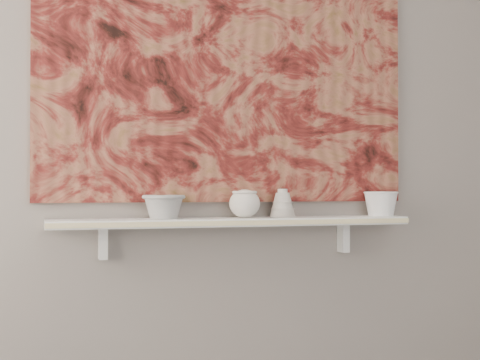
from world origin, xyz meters
name	(u,v)px	position (x,y,z in m)	size (l,w,h in m)	color
wall_back	(228,111)	(0.00, 1.60, 1.35)	(3.60, 3.60, 0.00)	gray
shelf	(234,222)	(0.00, 1.51, 0.92)	(1.40, 0.18, 0.03)	white
shelf_stripe	(241,223)	(0.00, 1.41, 0.92)	(1.40, 0.01, 0.02)	beige
bracket_left	(103,243)	(-0.49, 1.57, 0.84)	(0.03, 0.06, 0.12)	white
bracket_right	(343,238)	(0.49, 1.57, 0.84)	(0.03, 0.06, 0.12)	white
painting	(229,63)	(0.00, 1.59, 1.54)	(1.50, 0.03, 1.10)	maroon
house_motif	(334,143)	(0.45, 1.57, 1.23)	(0.09, 0.00, 0.08)	black
bowl_grey	(164,206)	(-0.27, 1.51, 0.98)	(0.16, 0.16, 0.09)	gray
cup_cream	(245,204)	(0.04, 1.51, 0.98)	(0.12, 0.12, 0.11)	silver
bell_vessel	(283,203)	(0.20, 1.51, 0.99)	(0.10, 0.10, 0.11)	beige
bowl_white	(381,203)	(0.63, 1.51, 0.98)	(0.14, 0.14, 0.10)	white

